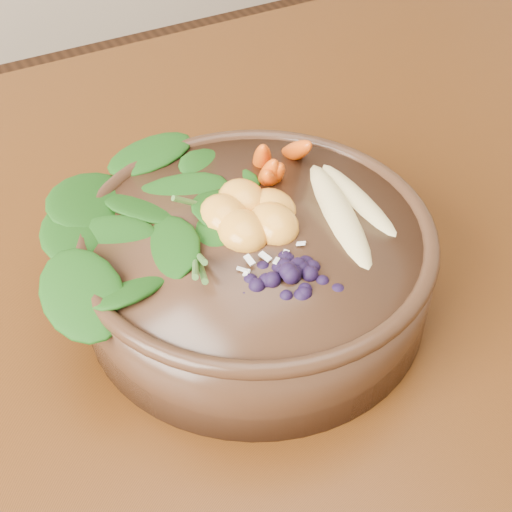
% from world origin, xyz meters
% --- Properties ---
extents(dining_table, '(1.60, 0.90, 0.75)m').
position_xyz_m(dining_table, '(0.00, 0.00, 0.66)').
color(dining_table, '#331C0C').
rests_on(dining_table, ground).
extents(stoneware_bowl, '(0.28, 0.28, 0.07)m').
position_xyz_m(stoneware_bowl, '(0.02, 0.02, 0.78)').
color(stoneware_bowl, '#3E2617').
rests_on(stoneware_bowl, dining_table).
extents(kale_heap, '(0.18, 0.17, 0.04)m').
position_xyz_m(kale_heap, '(-0.01, 0.07, 0.84)').
color(kale_heap, '#18480F').
rests_on(kale_heap, stoneware_bowl).
extents(carrot_cluster, '(0.06, 0.06, 0.07)m').
position_xyz_m(carrot_cluster, '(0.07, 0.07, 0.85)').
color(carrot_cluster, '#D44B0E').
rests_on(carrot_cluster, stoneware_bowl).
extents(banana_halves, '(0.06, 0.14, 0.02)m').
position_xyz_m(banana_halves, '(0.09, 0.01, 0.83)').
color(banana_halves, '#E0CC84').
rests_on(banana_halves, stoneware_bowl).
extents(mandarin_cluster, '(0.08, 0.09, 0.03)m').
position_xyz_m(mandarin_cluster, '(0.02, 0.03, 0.83)').
color(mandarin_cluster, orange).
rests_on(mandarin_cluster, stoneware_bowl).
extents(blueberry_pile, '(0.13, 0.10, 0.03)m').
position_xyz_m(blueberry_pile, '(0.01, -0.04, 0.83)').
color(blueberry_pile, black).
rests_on(blueberry_pile, stoneware_bowl).
extents(coconut_flakes, '(0.09, 0.07, 0.01)m').
position_xyz_m(coconut_flakes, '(0.02, -0.00, 0.82)').
color(coconut_flakes, white).
rests_on(coconut_flakes, stoneware_bowl).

